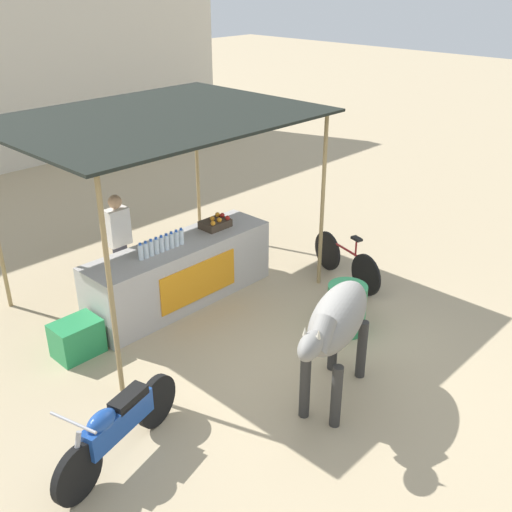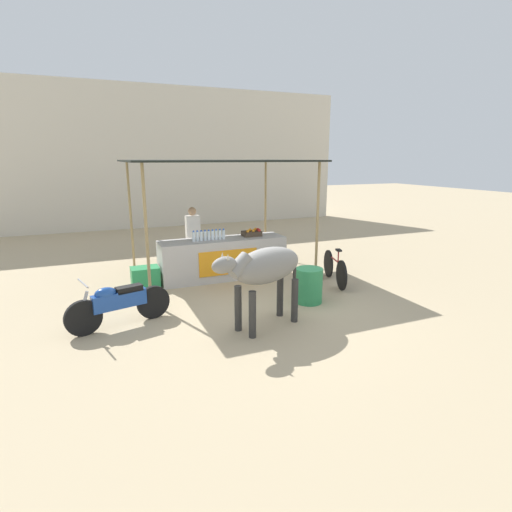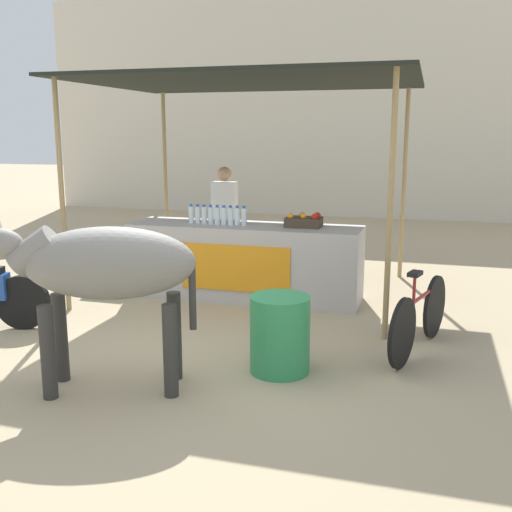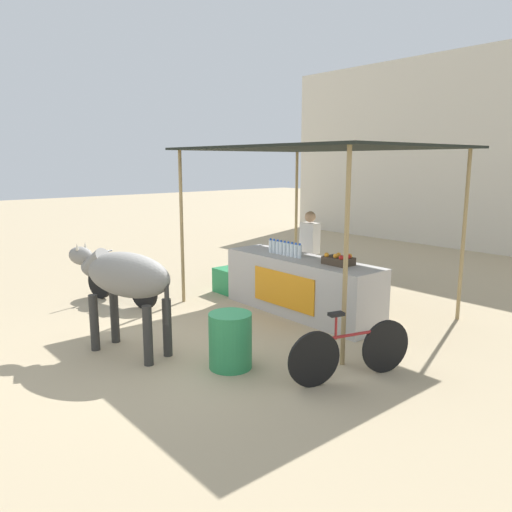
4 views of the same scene
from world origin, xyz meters
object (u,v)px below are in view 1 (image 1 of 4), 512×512
fruit_crate (216,223)px  cooler_box (77,338)px  cow (336,323)px  vendor_behind_counter (120,246)px  water_barrel (346,308)px  stall_counter (181,272)px  bicycle_leaning (346,261)px  motorcycle_parked (117,426)px

fruit_crate → cooler_box: bearing=-176.8°
fruit_crate → cow: size_ratio=0.24×
cooler_box → fruit_crate: bearing=3.2°
vendor_behind_counter → cooler_box: bearing=-147.2°
cooler_box → cow: (1.58, -2.94, 0.79)m
cow → water_barrel: bearing=30.1°
water_barrel → cow: (-1.31, -0.76, 0.68)m
fruit_crate → cow: (-1.04, -3.09, 0.00)m
stall_counter → cow: cow is taller
stall_counter → bicycle_leaning: (2.23, -1.41, -0.13)m
cooler_box → water_barrel: 3.62m
motorcycle_parked → cooler_box: bearing=70.4°
stall_counter → water_barrel: 2.51m
bicycle_leaning → cooler_box: bearing=162.2°
stall_counter → bicycle_leaning: stall_counter is taller
fruit_crate → water_barrel: (0.27, -2.33, -0.68)m
motorcycle_parked → stall_counter: bearing=39.0°
fruit_crate → bicycle_leaning: bearing=-44.9°
water_barrel → motorcycle_parked: size_ratio=0.40×
cooler_box → bicycle_leaning: bearing=-17.8°
stall_counter → bicycle_leaning: size_ratio=1.87×
bicycle_leaning → water_barrel: bearing=-143.8°
fruit_crate → vendor_behind_counter: bearing=151.5°
stall_counter → cow: size_ratio=1.63×
vendor_behind_counter → water_barrel: (1.57, -3.03, -0.50)m
stall_counter → cow: 3.10m
stall_counter → vendor_behind_counter: vendor_behind_counter is taller
cooler_box → motorcycle_parked: 2.10m
fruit_crate → motorcycle_parked: (-3.32, -2.11, -0.60)m
fruit_crate → bicycle_leaning: (1.46, -1.46, -0.68)m
water_barrel → bicycle_leaning: 1.48m
fruit_crate → vendor_behind_counter: (-1.30, 0.70, -0.18)m
cooler_box → water_barrel: bearing=-37.1°
fruit_crate → cooler_box: 2.74m
cooler_box → bicycle_leaning: (4.08, -1.31, 0.11)m
vendor_behind_counter → stall_counter: bearing=-55.0°
vendor_behind_counter → cow: vendor_behind_counter is taller
motorcycle_parked → bicycle_leaning: bearing=7.8°
vendor_behind_counter → bicycle_leaning: bearing=-38.0°
cow → motorcycle_parked: (-2.28, 0.97, -0.60)m
stall_counter → motorcycle_parked: stall_counter is taller
cooler_box → water_barrel: size_ratio=0.86×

